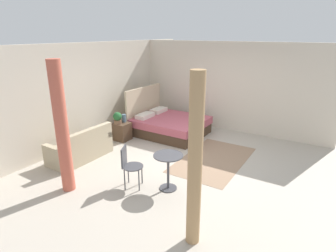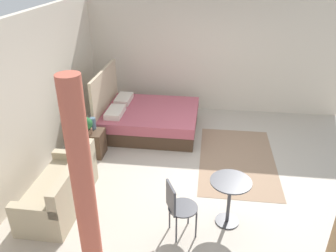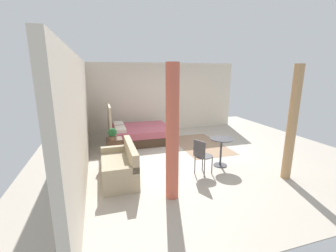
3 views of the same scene
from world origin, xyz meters
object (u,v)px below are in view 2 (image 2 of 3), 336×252
object	(u,v)px
potted_plant	(86,126)
balcony_table	(230,194)
vase	(93,123)
couch	(61,191)
bed	(147,118)
nightstand	(92,143)
cafe_chair_near_window	(177,205)

from	to	relation	value
potted_plant	balcony_table	xyz separation A→B (m)	(-1.46, -2.58, -0.18)
vase	couch	bearing A→B (deg)	-179.83
bed	couch	xyz separation A→B (m)	(-2.65, 0.85, -0.02)
bed	balcony_table	size ratio (longest dim) A/B	2.80
nightstand	balcony_table	distance (m)	2.98
potted_plant	balcony_table	bearing A→B (deg)	-119.47
couch	potted_plant	xyz separation A→B (m)	(1.40, 0.05, 0.40)
potted_plant	vase	bearing A→B (deg)	-12.27
nightstand	balcony_table	xyz separation A→B (m)	(-1.56, -2.53, 0.25)
nightstand	cafe_chair_near_window	size ratio (longest dim) A/B	0.60
bed	couch	world-z (taller)	bed
couch	vase	size ratio (longest dim) A/B	6.75
couch	bed	bearing A→B (deg)	-17.77
bed	vase	xyz separation A→B (m)	(-1.02, 0.85, 0.32)
potted_plant	vase	xyz separation A→B (m)	(0.22, -0.05, -0.06)
vase	nightstand	bearing A→B (deg)	177.42
bed	vase	size ratio (longest dim) A/B	8.96
balcony_table	cafe_chair_near_window	world-z (taller)	cafe_chair_near_window
potted_plant	bed	bearing A→B (deg)	-35.91
bed	cafe_chair_near_window	bearing A→B (deg)	-162.23
vase	cafe_chair_near_window	distance (m)	2.72
couch	vase	distance (m)	1.66
bed	nightstand	world-z (taller)	bed
potted_plant	cafe_chair_near_window	distance (m)	2.60
cafe_chair_near_window	balcony_table	bearing A→B (deg)	-64.65
nightstand	bed	bearing A→B (deg)	-36.89
couch	potted_plant	bearing A→B (deg)	2.15
vase	cafe_chair_near_window	xyz separation A→B (m)	(-2.01, -1.83, -0.10)
couch	vase	xyz separation A→B (m)	(1.62, 0.00, 0.34)
bed	potted_plant	bearing A→B (deg)	144.09
couch	balcony_table	bearing A→B (deg)	-91.20
vase	balcony_table	xyz separation A→B (m)	(-1.68, -2.53, -0.12)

